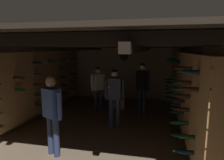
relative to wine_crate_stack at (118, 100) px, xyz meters
name	(u,v)px	position (x,y,z in m)	size (l,w,h in m)	color
ground_plane	(105,125)	(-0.06, -1.68, -0.30)	(8.40, 8.40, 0.00)	#7A6651
room_shell	(107,74)	(-0.05, -1.41, 1.13)	(4.72, 6.52, 2.41)	tan
wine_crate_stack	(118,100)	(0.00, 0.00, 0.00)	(0.52, 0.35, 0.60)	#A37547
display_bottle	(121,89)	(0.10, -0.03, 0.44)	(0.08, 0.08, 0.35)	#143819
person_host_center	(114,93)	(0.24, -1.77, 0.67)	(0.54, 0.35, 1.61)	#232D4C
person_guest_far_right	(142,84)	(0.90, -0.55, 0.73)	(0.46, 0.39, 1.69)	#232D4C
person_guest_near_left	(52,109)	(-0.68, -3.40, 0.67)	(0.50, 0.34, 1.62)	#232D4C
person_guest_rear_center	(98,85)	(-0.58, -0.55, 0.62)	(0.39, 0.45, 1.55)	#232D4C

